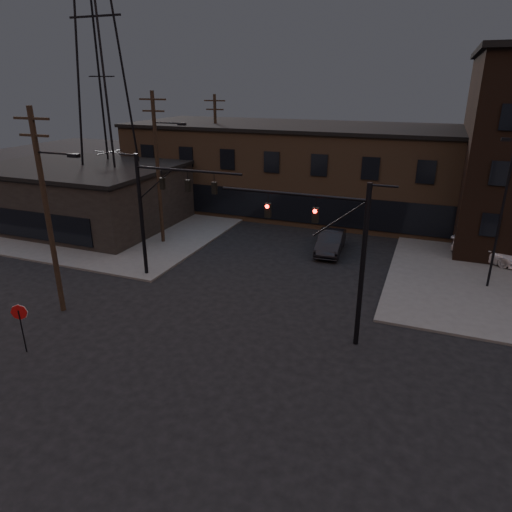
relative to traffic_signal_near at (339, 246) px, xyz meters
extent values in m
plane|color=black|center=(-5.36, -4.50, -4.93)|extent=(140.00, 140.00, 0.00)
cube|color=#474744|center=(-27.36, 17.50, -4.86)|extent=(30.00, 30.00, 0.15)
cube|color=brown|center=(-5.36, 23.50, -0.93)|extent=(40.00, 12.00, 8.00)
cube|color=black|center=(-25.36, 11.50, -2.43)|extent=(16.00, 12.00, 5.00)
cylinder|color=black|center=(1.14, 0.00, -0.93)|extent=(0.24, 0.24, 8.00)
cylinder|color=black|center=(-2.36, 0.00, 2.27)|extent=(7.00, 0.14, 0.14)
cube|color=#FF140C|center=(-1.19, 0.00, 1.37)|extent=(0.28, 0.22, 0.70)
cube|color=#FF140C|center=(-3.52, 0.00, 1.37)|extent=(0.28, 0.22, 0.70)
cylinder|color=black|center=(-13.36, 3.50, -0.93)|extent=(0.24, 0.24, 8.00)
cylinder|color=black|center=(-9.86, 3.50, 2.27)|extent=(7.00, 0.14, 0.14)
cube|color=black|center=(-11.61, 3.50, 1.37)|extent=(0.28, 0.22, 0.70)
cube|color=black|center=(-9.86, 3.50, 1.37)|extent=(0.28, 0.22, 0.70)
cube|color=black|center=(-8.11, 3.50, 1.37)|extent=(0.28, 0.22, 0.70)
cylinder|color=black|center=(-13.36, -6.50, -3.83)|extent=(0.06, 0.06, 2.20)
cylinder|color=maroon|center=(-13.36, -6.48, -2.83)|extent=(0.72, 0.33, 0.76)
cylinder|color=black|center=(-14.86, -2.50, 0.57)|extent=(0.28, 0.28, 11.00)
cube|color=black|center=(-14.86, -2.50, 5.47)|extent=(2.20, 0.12, 0.12)
cube|color=black|center=(-14.86, -2.50, 4.67)|extent=(1.80, 0.12, 0.12)
cube|color=black|center=(-12.56, -2.50, 3.82)|extent=(0.60, 0.25, 0.18)
cylinder|color=black|center=(-15.86, 9.50, 0.82)|extent=(0.28, 0.28, 11.50)
cube|color=black|center=(-15.86, 9.50, 5.97)|extent=(2.20, 0.12, 0.12)
cube|color=black|center=(-15.86, 9.50, 5.17)|extent=(1.80, 0.12, 0.12)
cube|color=black|center=(-13.56, 9.50, 4.32)|extent=(0.60, 0.25, 0.18)
cylinder|color=black|center=(-16.86, 21.50, 0.57)|extent=(0.28, 0.28, 11.00)
cube|color=black|center=(-16.86, 21.50, 5.47)|extent=(2.20, 0.12, 0.12)
cube|color=black|center=(-16.86, 21.50, 4.67)|extent=(1.80, 0.12, 0.12)
cylinder|color=black|center=(7.64, 9.50, -0.43)|extent=(0.14, 0.14, 9.00)
cube|color=black|center=(7.14, 9.50, 4.12)|extent=(0.50, 0.28, 0.18)
imported|color=silver|center=(7.87, 14.53, -4.09)|extent=(5.15, 3.88, 1.39)
imported|color=black|center=(-2.94, 12.27, -4.12)|extent=(2.08, 5.07, 1.63)
camera|label=1|loc=(3.69, -19.89, 7.09)|focal=32.00mm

